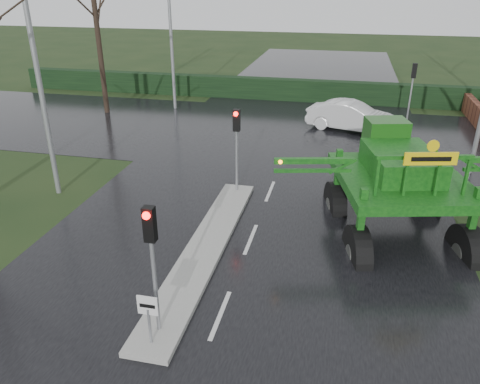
% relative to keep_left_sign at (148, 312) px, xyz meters
% --- Properties ---
extents(ground, '(140.00, 140.00, 0.00)m').
position_rel_keep_left_sign_xyz_m(ground, '(1.30, 1.50, -1.06)').
color(ground, black).
rests_on(ground, ground).
extents(road_main, '(14.00, 80.00, 0.02)m').
position_rel_keep_left_sign_xyz_m(road_main, '(1.30, 11.50, -1.05)').
color(road_main, black).
rests_on(road_main, ground).
extents(road_cross, '(80.00, 12.00, 0.02)m').
position_rel_keep_left_sign_xyz_m(road_cross, '(1.30, 17.50, -1.05)').
color(road_cross, black).
rests_on(road_cross, ground).
extents(median_island, '(1.20, 10.00, 0.16)m').
position_rel_keep_left_sign_xyz_m(median_island, '(0.00, 4.50, -0.97)').
color(median_island, gray).
rests_on(median_island, ground).
extents(hedge_row, '(44.00, 0.90, 1.50)m').
position_rel_keep_left_sign_xyz_m(hedge_row, '(1.30, 25.50, -0.31)').
color(hedge_row, black).
rests_on(hedge_row, ground).
extents(keep_left_sign, '(0.50, 0.07, 1.35)m').
position_rel_keep_left_sign_xyz_m(keep_left_sign, '(0.00, 0.00, 0.00)').
color(keep_left_sign, gray).
rests_on(keep_left_sign, ground).
extents(traffic_signal_near, '(0.26, 0.33, 3.52)m').
position_rel_keep_left_sign_xyz_m(traffic_signal_near, '(0.00, 0.49, 1.53)').
color(traffic_signal_near, gray).
rests_on(traffic_signal_near, ground).
extents(traffic_signal_mid, '(0.26, 0.33, 3.52)m').
position_rel_keep_left_sign_xyz_m(traffic_signal_mid, '(0.00, 8.99, 1.53)').
color(traffic_signal_mid, gray).
rests_on(traffic_signal_mid, ground).
extents(traffic_signal_far, '(0.26, 0.33, 3.52)m').
position_rel_keep_left_sign_xyz_m(traffic_signal_far, '(7.80, 21.51, 1.53)').
color(traffic_signal_far, gray).
rests_on(traffic_signal_far, ground).
extents(street_light_left_near, '(3.85, 0.30, 10.00)m').
position_rel_keep_left_sign_xyz_m(street_light_left_near, '(-6.89, 7.50, 4.93)').
color(street_light_left_near, gray).
rests_on(street_light_left_near, ground).
extents(street_light_left_far, '(3.85, 0.30, 10.00)m').
position_rel_keep_left_sign_xyz_m(street_light_left_far, '(-6.89, 21.50, 4.93)').
color(street_light_left_far, gray).
rests_on(street_light_left_far, ground).
extents(crop_sprayer, '(8.51, 6.23, 4.87)m').
position_rel_keep_left_sign_xyz_m(crop_sprayer, '(4.75, 5.54, 1.25)').
color(crop_sprayer, black).
rests_on(crop_sprayer, ground).
extents(white_sedan, '(5.24, 2.95, 1.63)m').
position_rel_keep_left_sign_xyz_m(white_sedan, '(4.42, 18.98, -1.06)').
color(white_sedan, silver).
rests_on(white_sedan, ground).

